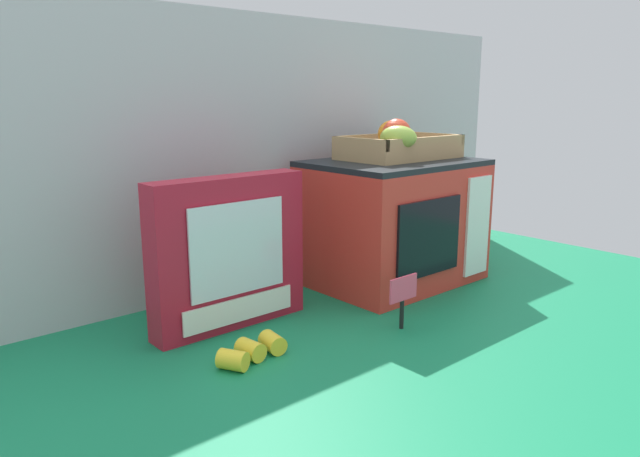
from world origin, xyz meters
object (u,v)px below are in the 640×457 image
object	(u,v)px
food_groups_crate	(398,145)
cookie_set_box	(229,253)
loose_toy_banana	(252,351)
toy_microwave	(393,221)
loose_toy_apple	(462,250)
price_sign	(403,294)

from	to	relation	value
food_groups_crate	cookie_set_box	size ratio (longest dim) A/B	0.89
food_groups_crate	loose_toy_banana	bearing A→B (deg)	-163.50
food_groups_crate	cookie_set_box	bearing A→B (deg)	-179.43
toy_microwave	loose_toy_apple	xyz separation A→B (m)	(0.26, -0.01, -0.11)
price_sign	loose_toy_banana	size ratio (longest dim) A/B	0.77
toy_microwave	food_groups_crate	xyz separation A→B (m)	(0.02, 0.01, 0.17)
food_groups_crate	loose_toy_apple	xyz separation A→B (m)	(0.23, -0.02, -0.28)
price_sign	loose_toy_banana	world-z (taller)	price_sign
cookie_set_box	loose_toy_apple	size ratio (longest dim) A/B	5.05
food_groups_crate	loose_toy_apple	size ratio (longest dim) A/B	4.49
loose_toy_banana	loose_toy_apple	distance (m)	0.76
toy_microwave	loose_toy_banana	size ratio (longest dim) A/B	2.86
toy_microwave	food_groups_crate	distance (m)	0.17
toy_microwave	price_sign	bearing A→B (deg)	-134.31
food_groups_crate	cookie_set_box	xyz separation A→B (m)	(-0.46, -0.00, -0.17)
cookie_set_box	loose_toy_apple	world-z (taller)	cookie_set_box
toy_microwave	loose_toy_banana	xyz separation A→B (m)	(-0.49, -0.14, -0.12)
loose_toy_apple	cookie_set_box	bearing A→B (deg)	178.45
cookie_set_box	loose_toy_banana	world-z (taller)	cookie_set_box
cookie_set_box	price_sign	bearing A→B (deg)	-44.27
cookie_set_box	price_sign	xyz separation A→B (m)	(0.23, -0.22, -0.07)
toy_microwave	food_groups_crate	world-z (taller)	food_groups_crate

